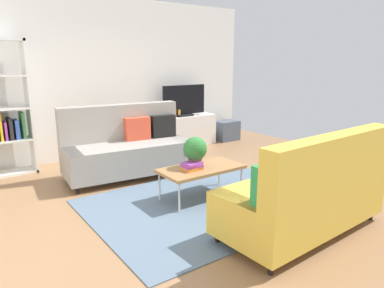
# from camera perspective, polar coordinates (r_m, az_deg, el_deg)

# --- Properties ---
(ground_plane) EXTENTS (7.68, 7.68, 0.00)m
(ground_plane) POSITION_cam_1_polar(r_m,az_deg,el_deg) (4.75, -0.56, -8.64)
(ground_plane) COLOR #936B47
(wall_far) EXTENTS (6.40, 0.12, 2.90)m
(wall_far) POSITION_cam_1_polar(r_m,az_deg,el_deg) (6.89, -14.26, 10.24)
(wall_far) COLOR white
(wall_far) RESTS_ON ground_plane
(area_rug) EXTENTS (2.90, 2.20, 0.01)m
(area_rug) POSITION_cam_1_polar(r_m,az_deg,el_deg) (4.58, 2.50, -9.44)
(area_rug) COLOR slate
(area_rug) RESTS_ON ground_plane
(couch_beige) EXTENTS (1.97, 1.02, 1.10)m
(couch_beige) POSITION_cam_1_polar(r_m,az_deg,el_deg) (5.60, -10.37, -0.61)
(couch_beige) COLOR gray
(couch_beige) RESTS_ON ground_plane
(couch_green) EXTENTS (1.93, 0.91, 1.10)m
(couch_green) POSITION_cam_1_polar(r_m,az_deg,el_deg) (3.85, 18.01, -7.57)
(couch_green) COLOR gold
(couch_green) RESTS_ON ground_plane
(coffee_table) EXTENTS (1.10, 0.56, 0.42)m
(coffee_table) POSITION_cam_1_polar(r_m,az_deg,el_deg) (4.62, 1.51, -4.09)
(coffee_table) COLOR #9E7042
(coffee_table) RESTS_ON ground_plane
(tv_console) EXTENTS (1.40, 0.44, 0.64)m
(tv_console) POSITION_cam_1_polar(r_m,az_deg,el_deg) (7.47, -1.34, 2.12)
(tv_console) COLOR silver
(tv_console) RESTS_ON ground_plane
(tv) EXTENTS (1.00, 0.20, 0.64)m
(tv) POSITION_cam_1_polar(r_m,az_deg,el_deg) (7.36, -1.28, 6.93)
(tv) COLOR black
(tv) RESTS_ON tv_console
(storage_trunk) EXTENTS (0.52, 0.40, 0.44)m
(storage_trunk) POSITION_cam_1_polar(r_m,az_deg,el_deg) (8.08, 5.54, 2.19)
(storage_trunk) COLOR #4C5666
(storage_trunk) RESTS_ON ground_plane
(potted_plant) EXTENTS (0.31, 0.31, 0.40)m
(potted_plant) POSITION_cam_1_polar(r_m,az_deg,el_deg) (4.55, 0.51, -1.03)
(potted_plant) COLOR brown
(potted_plant) RESTS_ON coffee_table
(table_book_0) EXTENTS (0.25, 0.19, 0.04)m
(table_book_0) POSITION_cam_1_polar(r_m,az_deg,el_deg) (4.51, -0.02, -3.92)
(table_book_0) COLOR orange
(table_book_0) RESTS_ON coffee_table
(table_book_1) EXTENTS (0.25, 0.19, 0.03)m
(table_book_1) POSITION_cam_1_polar(r_m,az_deg,el_deg) (4.50, -0.02, -3.49)
(table_book_1) COLOR purple
(table_book_1) RESTS_ON table_book_0
(table_book_2) EXTENTS (0.27, 0.22, 0.03)m
(table_book_2) POSITION_cam_1_polar(r_m,az_deg,el_deg) (4.49, -0.02, -3.13)
(table_book_2) COLOR purple
(table_book_2) RESTS_ON table_book_1
(vase_0) EXTENTS (0.10, 0.10, 0.20)m
(vase_0) POSITION_cam_1_polar(r_m,az_deg,el_deg) (7.14, -5.46, 4.95)
(vase_0) COLOR #4C72B2
(vase_0) RESTS_ON tv_console
(vase_1) EXTENTS (0.13, 0.13, 0.15)m
(vase_1) POSITION_cam_1_polar(r_m,az_deg,el_deg) (7.22, -4.37, 4.88)
(vase_1) COLOR #B24C4C
(vase_1) RESTS_ON tv_console
(bottle_0) EXTENTS (0.04, 0.04, 0.18)m
(bottle_0) POSITION_cam_1_polar(r_m,az_deg,el_deg) (7.24, -2.72, 5.03)
(bottle_0) COLOR red
(bottle_0) RESTS_ON tv_console
(bottle_1) EXTENTS (0.06, 0.06, 0.15)m
(bottle_1) POSITION_cam_1_polar(r_m,az_deg,el_deg) (7.30, -2.10, 4.98)
(bottle_1) COLOR gold
(bottle_1) RESTS_ON tv_console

